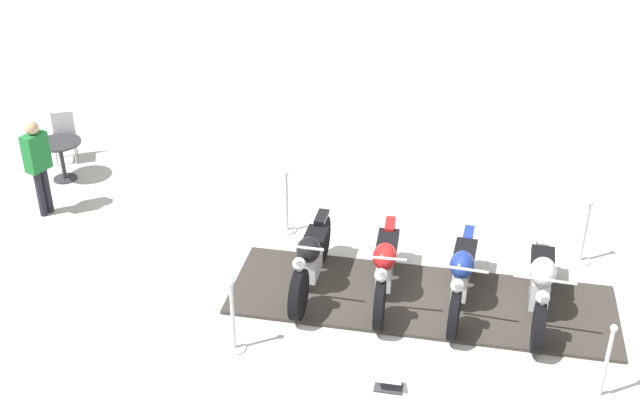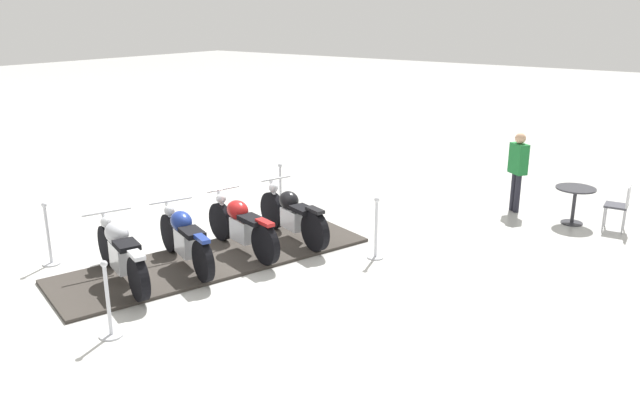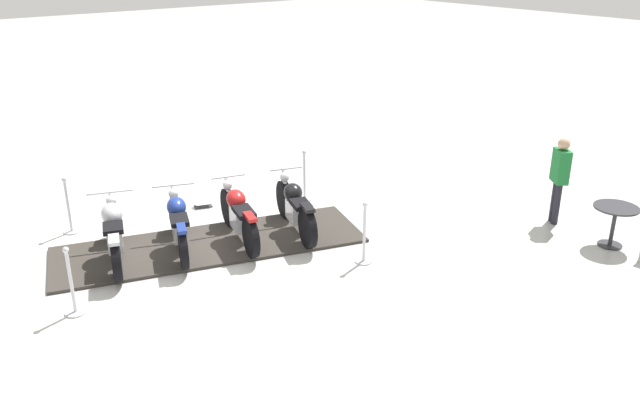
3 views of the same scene
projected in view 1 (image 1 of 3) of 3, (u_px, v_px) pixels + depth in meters
The scene contains 14 objects.
ground_plane at pixel (421, 302), 11.48m from camera, with size 80.00×80.00×0.00m, color silver.
display_platform at pixel (421, 300), 11.47m from camera, with size 5.35×1.66×0.05m, color #38332D.
motorcycle_black at pixel (310, 260), 11.48m from camera, with size 2.07×0.89×1.03m.
motorcycle_maroon at pixel (385, 267), 11.29m from camera, with size 2.10×0.81×1.01m.
motorcycle_navy at pixel (461, 276), 11.11m from camera, with size 2.05×1.01×0.97m.
motorcycle_chrome at pixel (541, 285), 10.93m from camera, with size 2.16×1.04×0.97m.
stanchion_left_front at pixel (287, 210), 12.96m from camera, with size 0.29×0.29×1.08m.
stanchion_left_rear at pixel (583, 241), 12.20m from camera, with size 0.31×0.31×1.06m.
stanchion_right_rear at pixel (604, 372), 9.64m from camera, with size 0.30×0.30×1.08m.
stanchion_right_front at pixel (233, 326), 10.41m from camera, with size 0.30×0.30×1.08m.
info_placard at pixel (389, 384), 9.92m from camera, with size 0.31×0.39×0.19m.
cafe_table at pixel (61, 151), 14.42m from camera, with size 0.76×0.76×0.74m.
cafe_chair_near_table at pixel (64, 133), 15.13m from camera, with size 0.44×0.44×0.91m.
bystander_person at pixel (38, 160), 13.15m from camera, with size 0.45×0.41×1.67m.
Camera 1 is at (-9.09, 2.45, 6.88)m, focal length 45.91 mm.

